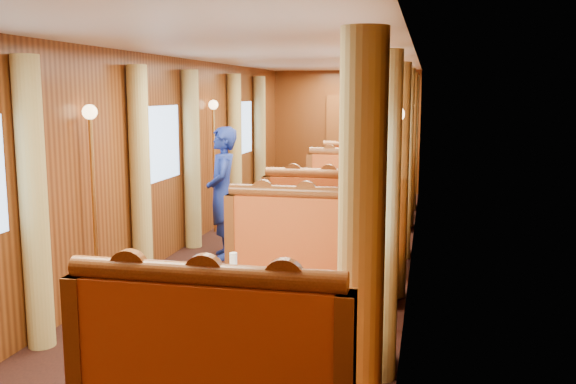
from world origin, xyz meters
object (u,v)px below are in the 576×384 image
(steward, at_px, (223,193))
(fruit_plate, at_px, (311,315))
(table_far, at_px, (371,194))
(teapot_left, at_px, (239,300))
(banquette_far_aft, at_px, (376,183))
(rose_vase_far, at_px, (370,161))
(banquette_near_aft, at_px, (302,305))
(teapot_back, at_px, (258,293))
(banquette_mid_aft, at_px, (354,219))
(banquette_far_fwd, at_px, (365,201))
(table_near, at_px, (271,365))
(rose_vase_mid, at_px, (342,192))
(passenger, at_px, (352,198))
(banquette_mid_fwd, at_px, (330,258))
(table_mid, at_px, (344,240))
(tea_tray, at_px, (253,309))
(teapot_right, at_px, (258,305))

(steward, bearing_deg, fruit_plate, 7.20)
(table_far, xyz_separation_m, teapot_left, (-0.17, -7.11, 0.44))
(banquette_far_aft, distance_m, rose_vase_far, 1.10)
(banquette_near_aft, distance_m, teapot_back, 1.03)
(banquette_mid_aft, distance_m, banquette_far_fwd, 1.47)
(table_near, relative_size, fruit_plate, 4.98)
(table_far, bearing_deg, fruit_plate, -87.74)
(table_near, distance_m, banquette_near_aft, 1.02)
(banquette_mid_aft, xyz_separation_m, teapot_left, (-0.17, -4.62, 0.39))
(banquette_far_aft, bearing_deg, rose_vase_mid, -90.36)
(passenger, bearing_deg, banquette_near_aft, -90.00)
(table_far, bearing_deg, banquette_mid_aft, -90.00)
(banquette_mid_fwd, bearing_deg, banquette_far_aft, 90.00)
(table_mid, xyz_separation_m, tea_tray, (-0.09, -3.58, 0.38))
(fruit_plate, bearing_deg, banquette_near_aft, 103.70)
(tea_tray, xyz_separation_m, passenger, (0.09, 4.37, -0.02))
(banquette_mid_fwd, bearing_deg, teapot_right, -90.92)
(banquette_mid_fwd, bearing_deg, rose_vase_far, 90.31)
(fruit_plate, distance_m, steward, 4.36)
(table_far, height_order, passenger, passenger)
(banquette_mid_aft, bearing_deg, teapot_back, -91.25)
(banquette_far_aft, relative_size, teapot_left, 8.16)
(fruit_plate, xyz_separation_m, rose_vase_mid, (-0.31, 3.66, 0.16))
(banquette_mid_fwd, bearing_deg, teapot_left, -93.80)
(fruit_plate, bearing_deg, banquette_far_fwd, 92.63)
(banquette_mid_fwd, relative_size, banquette_far_aft, 1.00)
(table_near, relative_size, banquette_far_fwd, 0.78)
(banquette_far_fwd, relative_size, tea_tray, 3.94)
(table_near, height_order, steward, steward)
(banquette_far_fwd, relative_size, rose_vase_far, 3.72)
(teapot_left, distance_m, teapot_back, 0.19)
(banquette_far_aft, bearing_deg, teapot_right, -90.30)
(tea_tray, bearing_deg, table_far, 89.28)
(passenger, bearing_deg, steward, -162.95)
(table_near, relative_size, banquette_mid_fwd, 0.78)
(table_mid, relative_size, steward, 0.64)
(fruit_plate, bearing_deg, teapot_back, 151.07)
(banquette_mid_aft, height_order, rose_vase_mid, banquette_mid_aft)
(tea_tray, height_order, rose_vase_far, rose_vase_far)
(banquette_near_aft, relative_size, banquette_far_fwd, 1.00)
(table_far, bearing_deg, steward, -116.09)
(banquette_mid_fwd, xyz_separation_m, teapot_back, (-0.10, -2.42, 0.39))
(teapot_left, bearing_deg, table_mid, 94.99)
(teapot_right, distance_m, passenger, 4.44)
(banquette_mid_aft, relative_size, banquette_far_aft, 1.00)
(rose_vase_mid, bearing_deg, passenger, 87.93)
(table_near, height_order, banquette_mid_fwd, banquette_mid_fwd)
(banquette_mid_fwd, distance_m, teapot_back, 2.45)
(banquette_near_aft, distance_m, teapot_right, 1.22)
(banquette_mid_aft, xyz_separation_m, passenger, (-0.00, -0.22, 0.32))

